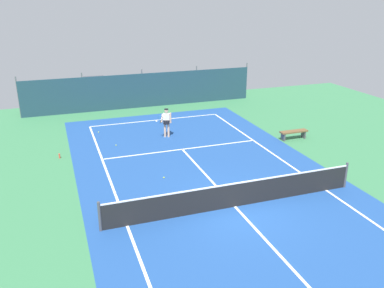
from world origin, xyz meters
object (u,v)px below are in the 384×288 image
at_px(courtside_bench, 294,133).
at_px(water_bottle, 59,156).
at_px(tennis_player, 166,121).
at_px(parked_car, 95,89).
at_px(tennis_net, 235,195).
at_px(tennis_ball_by_sideline, 164,178).
at_px(tennis_ball_midcourt, 116,145).
at_px(tennis_ball_near_player, 99,132).

height_order(courtside_bench, water_bottle, courtside_bench).
relative_size(tennis_player, parked_car, 0.39).
xyz_separation_m(tennis_net, tennis_ball_by_sideline, (-1.85, 3.34, -0.48)).
xyz_separation_m(tennis_player, water_bottle, (-5.83, -1.28, -0.84)).
bearing_deg(tennis_player, tennis_ball_midcourt, 32.60).
distance_m(tennis_ball_by_sideline, water_bottle, 5.76).
bearing_deg(tennis_player, parked_car, -51.03).
bearing_deg(tennis_ball_near_player, courtside_bench, -25.25).
height_order(tennis_player, tennis_ball_by_sideline, tennis_player).
height_order(tennis_ball_midcourt, parked_car, parked_car).
bearing_deg(parked_car, water_bottle, 76.35).
xyz_separation_m(tennis_ball_midcourt, water_bottle, (-2.90, -0.82, 0.09)).
bearing_deg(tennis_ball_near_player, water_bottle, -124.58).
bearing_deg(tennis_player, courtside_bench, -178.48).
bearing_deg(parked_car, courtside_bench, 127.91).
distance_m(tennis_player, tennis_ball_by_sideline, 5.54).
relative_size(tennis_player, courtside_bench, 1.03).
height_order(tennis_net, courtside_bench, tennis_net).
height_order(tennis_ball_near_player, tennis_ball_midcourt, same).
bearing_deg(tennis_net, water_bottle, 129.75).
bearing_deg(water_bottle, tennis_ball_midcourt, 15.83).
relative_size(parked_car, courtside_bench, 2.66).
bearing_deg(tennis_ball_near_player, tennis_player, -30.37).
relative_size(tennis_ball_midcourt, courtside_bench, 0.04).
relative_size(tennis_ball_near_player, parked_car, 0.02).
bearing_deg(tennis_ball_midcourt, tennis_player, 8.79).
distance_m(parked_car, water_bottle, 11.72).
relative_size(tennis_net, tennis_player, 6.17).
bearing_deg(tennis_ball_midcourt, tennis_net, -68.72).
relative_size(tennis_ball_near_player, tennis_ball_by_sideline, 1.00).
bearing_deg(tennis_net, tennis_player, 91.47).
bearing_deg(water_bottle, tennis_net, -50.25).
xyz_separation_m(tennis_ball_midcourt, parked_car, (0.23, 10.45, 0.81)).
xyz_separation_m(tennis_ball_by_sideline, parked_car, (-1.08, 15.21, 0.81)).
relative_size(tennis_ball_by_sideline, water_bottle, 0.28).
xyz_separation_m(tennis_net, tennis_player, (-0.22, 8.55, 0.45)).
relative_size(tennis_ball_midcourt, water_bottle, 0.28).
distance_m(tennis_ball_by_sideline, courtside_bench, 8.55).
bearing_deg(courtside_bench, water_bottle, 173.53).
relative_size(tennis_net, tennis_ball_by_sideline, 153.33).
bearing_deg(tennis_player, tennis_net, 115.28).
xyz_separation_m(tennis_player, tennis_ball_midcourt, (-2.93, -0.45, -0.93)).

